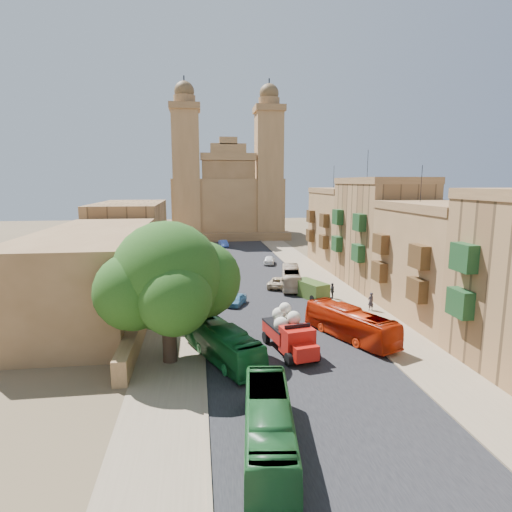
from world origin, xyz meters
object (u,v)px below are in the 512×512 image
object	(u,v)px
street_tree_a	(169,296)
red_truck	(290,332)
pedestrian_c	(332,291)
car_blue_b	(223,244)
bus_red_east	(350,324)
street_tree_c	(179,253)
ficus_tree	(169,280)
car_blue_a	(237,300)
bus_cream_east	(291,277)
bus_green_north	(222,343)
car_cream	(279,282)
car_white_a	(216,268)
olive_pickup	(311,290)
car_dkblue	(224,257)
street_tree_b	(175,269)
car_white_b	(269,260)
pedestrian_a	(371,301)
church	(227,197)
street_tree_d	(182,240)

from	to	relation	value
street_tree_a	red_truck	size ratio (longest dim) A/B	0.64
pedestrian_c	car_blue_b	bearing A→B (deg)	-167.09
bus_red_east	street_tree_c	bearing A→B (deg)	-85.41
ficus_tree	car_blue_a	distance (m)	16.35
bus_cream_east	bus_green_north	bearing A→B (deg)	75.96
red_truck	bus_red_east	size ratio (longest dim) A/B	0.70
car_blue_a	ficus_tree	bearing A→B (deg)	-90.52
bus_red_east	car_blue_a	world-z (taller)	bus_red_east
street_tree_a	car_cream	bearing A→B (deg)	46.23
car_blue_a	car_white_a	xyz separation A→B (m)	(-1.47, 17.36, 0.05)
olive_pickup	car_dkblue	size ratio (longest dim) A/B	1.26
street_tree_b	olive_pickup	xyz separation A→B (m)	(15.58, -4.00, -2.07)
ficus_tree	street_tree_a	xyz separation A→B (m)	(-0.59, 7.99, -3.37)
car_white_b	pedestrian_a	size ratio (longest dim) A/B	2.18
car_blue_a	pedestrian_a	distance (m)	14.19
bus_cream_east	car_blue_a	distance (m)	10.42
ficus_tree	car_white_a	size ratio (longest dim) A/B	2.62
car_blue_b	car_dkblue	bearing A→B (deg)	-101.25
church	car_blue_b	distance (m)	19.94
bus_red_east	car_white_a	world-z (taller)	bus_red_east
olive_pickup	car_white_a	distance (m)	18.50
street_tree_a	street_tree_d	size ratio (longest dim) A/B	0.88
bus_green_north	bus_cream_east	world-z (taller)	bus_green_north
car_white_a	car_white_b	world-z (taller)	car_white_b
car_cream	ficus_tree	bearing A→B (deg)	82.17
olive_pickup	pedestrian_a	world-z (taller)	olive_pickup
red_truck	car_cream	size ratio (longest dim) A/B	1.41
pedestrian_c	bus_cream_east	bearing A→B (deg)	-149.81
car_cream	car_blue_a	bearing A→B (deg)	72.59
car_white_b	car_blue_b	distance (m)	20.99
red_truck	pedestrian_a	distance (m)	14.51
olive_pickup	bus_red_east	xyz separation A→B (m)	(-0.12, -13.34, 0.40)
red_truck	car_white_b	distance (m)	36.57
red_truck	olive_pickup	size ratio (longest dim) A/B	1.33
olive_pickup	pedestrian_c	xyz separation A→B (m)	(2.34, -0.76, -0.01)
street_tree_b	bus_cream_east	bearing A→B (deg)	4.71
car_cream	pedestrian_a	bearing A→B (deg)	146.48
street_tree_c	red_truck	world-z (taller)	street_tree_c
car_white_b	bus_red_east	bearing A→B (deg)	105.64
pedestrian_a	street_tree_d	bearing A→B (deg)	-75.78
bus_cream_east	pedestrian_a	world-z (taller)	bus_cream_east
red_truck	bus_cream_east	xyz separation A→B (m)	(4.65, 20.66, -0.39)
bus_cream_east	car_dkblue	bearing A→B (deg)	-59.77
car_cream	car_blue_b	size ratio (longest dim) A/B	1.15
red_truck	street_tree_a	bearing A→B (deg)	142.48
street_tree_d	car_dkblue	bearing A→B (deg)	-17.16
street_tree_b	street_tree_d	xyz separation A→B (m)	(-0.00, 24.00, 0.23)
ficus_tree	pedestrian_a	distance (m)	22.98
olive_pickup	car_white_a	world-z (taller)	olive_pickup
church	car_blue_b	size ratio (longest dim) A/B	8.70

